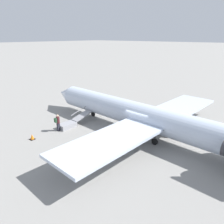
# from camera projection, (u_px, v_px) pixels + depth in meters

# --- Properties ---
(ground_plane) EXTENTS (600.00, 600.00, 0.00)m
(ground_plane) POSITION_uv_depth(u_px,v_px,m) (142.00, 134.00, 21.61)
(ground_plane) COLOR gray
(airplane_main) EXTENTS (27.82, 21.02, 6.30)m
(airplane_main) POSITION_uv_depth(u_px,v_px,m) (150.00, 118.00, 20.43)
(airplane_main) COLOR silver
(airplane_main) RESTS_ON ground
(boarding_stairs) EXTENTS (1.18, 4.06, 1.61)m
(boarding_stairs) POSITION_uv_depth(u_px,v_px,m) (70.00, 123.00, 23.18)
(boarding_stairs) COLOR #99999E
(boarding_stairs) RESTS_ON ground
(passenger) EXTENTS (0.36, 0.55, 1.74)m
(passenger) POSITION_uv_depth(u_px,v_px,m) (58.00, 122.00, 21.93)
(passenger) COLOR #23232D
(passenger) RESTS_ON ground
(traffic_cone_near_stairs) EXTENTS (0.47, 0.47, 0.51)m
(traffic_cone_near_stairs) POSITION_uv_depth(u_px,v_px,m) (32.00, 137.00, 20.35)
(traffic_cone_near_stairs) COLOR black
(traffic_cone_near_stairs) RESTS_ON ground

